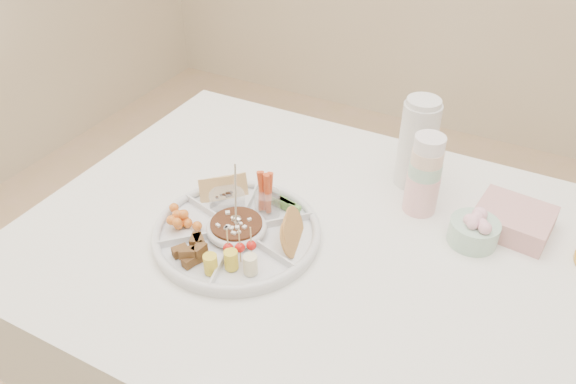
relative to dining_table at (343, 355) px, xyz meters
The scene contains 13 objects.
dining_table is the anchor object (origin of this frame).
party_tray 0.48m from the dining_table, 160.58° to the right, with size 0.38×0.38×0.04m, color silver.
bean_dip 0.49m from the dining_table, 160.58° to the right, with size 0.12×0.12×0.04m, color black.
tortillas 0.44m from the dining_table, 155.99° to the right, with size 0.10×0.10×0.06m, color #965F32, non-canonical shape.
carrot_cucumber 0.49m from the dining_table, behind, with size 0.12×0.12×0.11m, color #CE4920, non-canonical shape.
pita_raisins 0.54m from the dining_table, behind, with size 0.12×0.12×0.06m, color tan, non-canonical shape.
cherries 0.57m from the dining_table, 162.17° to the right, with size 0.10×0.10×0.04m, color orange, non-canonical shape.
granola_chunks 0.55m from the dining_table, 143.20° to the right, with size 0.09×0.09×0.04m, color brown, non-canonical shape.
banana_tomato 0.50m from the dining_table, 131.47° to the right, with size 0.10×0.10×0.08m, color #E9D788, non-canonical shape.
cup_stack 0.54m from the dining_table, 67.87° to the left, with size 0.08×0.08×0.22m, color #D0EFC1.
thermos 0.59m from the dining_table, 83.60° to the left, with size 0.09×0.09×0.24m, color silver.
flower_bowl 0.50m from the dining_table, 33.30° to the left, with size 0.11×0.11×0.08m, color #9BBDA5.
napkin_stack 0.56m from the dining_table, 38.35° to the left, with size 0.17×0.14×0.06m, color #D69696.
Camera 1 is at (0.31, -0.90, 1.61)m, focal length 35.00 mm.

